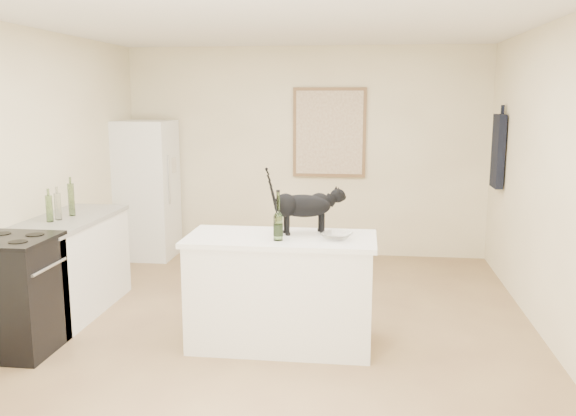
% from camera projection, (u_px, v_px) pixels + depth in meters
% --- Properties ---
extents(floor, '(5.50, 5.50, 0.00)m').
position_uv_depth(floor, '(273.00, 334.00, 5.18)').
color(floor, '#A28456').
rests_on(floor, ground).
extents(ceiling, '(5.50, 5.50, 0.00)m').
position_uv_depth(ceiling, '(271.00, 16.00, 4.71)').
color(ceiling, white).
rests_on(ceiling, ground).
extents(wall_back, '(4.50, 0.00, 4.50)m').
position_uv_depth(wall_back, '(305.00, 152.00, 7.63)').
color(wall_back, '#FFF1C5').
rests_on(wall_back, ground).
extents(wall_front, '(4.50, 0.00, 4.50)m').
position_uv_depth(wall_front, '(160.00, 284.00, 2.26)').
color(wall_front, '#FFF1C5').
rests_on(wall_front, ground).
extents(wall_left, '(0.00, 5.50, 5.50)m').
position_uv_depth(wall_left, '(13.00, 178.00, 5.22)').
color(wall_left, '#FFF1C5').
rests_on(wall_left, ground).
extents(wall_right, '(0.00, 5.50, 5.50)m').
position_uv_depth(wall_right, '(562.00, 188.00, 4.66)').
color(wall_right, '#FFF1C5').
rests_on(wall_right, ground).
extents(island_base, '(1.44, 0.67, 0.86)m').
position_uv_depth(island_base, '(281.00, 293.00, 4.89)').
color(island_base, white).
rests_on(island_base, floor).
extents(island_top, '(1.50, 0.70, 0.04)m').
position_uv_depth(island_top, '(281.00, 239.00, 4.81)').
color(island_top, white).
rests_on(island_top, island_base).
extents(left_cabinets, '(0.60, 1.40, 0.86)m').
position_uv_depth(left_cabinets, '(70.00, 267.00, 5.64)').
color(left_cabinets, white).
rests_on(left_cabinets, floor).
extents(left_countertop, '(0.62, 1.44, 0.04)m').
position_uv_depth(left_countertop, '(66.00, 220.00, 5.55)').
color(left_countertop, gray).
rests_on(left_countertop, left_cabinets).
extents(stove, '(0.60, 0.60, 0.90)m').
position_uv_depth(stove, '(15.00, 296.00, 4.75)').
color(stove, black).
rests_on(stove, floor).
extents(fridge, '(0.68, 0.68, 1.70)m').
position_uv_depth(fridge, '(146.00, 190.00, 7.56)').
color(fridge, white).
rests_on(fridge, floor).
extents(artwork_frame, '(0.90, 0.03, 1.10)m').
position_uv_depth(artwork_frame, '(329.00, 133.00, 7.52)').
color(artwork_frame, brown).
rests_on(artwork_frame, wall_back).
extents(artwork_canvas, '(0.82, 0.00, 1.02)m').
position_uv_depth(artwork_canvas, '(329.00, 133.00, 7.50)').
color(artwork_canvas, beige).
rests_on(artwork_canvas, wall_back).
extents(hanging_garment, '(0.08, 0.34, 0.80)m').
position_uv_depth(hanging_garment, '(498.00, 151.00, 6.65)').
color(hanging_garment, black).
rests_on(hanging_garment, wall_right).
extents(black_cat, '(0.60, 0.36, 0.40)m').
position_uv_depth(black_cat, '(303.00, 209.00, 4.88)').
color(black_cat, black).
rests_on(black_cat, island_top).
extents(wine_bottle, '(0.09, 0.09, 0.34)m').
position_uv_depth(wine_bottle, '(278.00, 218.00, 4.65)').
color(wine_bottle, '#355A24').
rests_on(wine_bottle, island_top).
extents(glass_bowl, '(0.30, 0.30, 0.06)m').
position_uv_depth(glass_bowl, '(337.00, 236.00, 4.68)').
color(glass_bowl, white).
rests_on(glass_bowl, island_top).
extents(fridge_paper, '(0.03, 0.14, 0.19)m').
position_uv_depth(fridge_paper, '(173.00, 165.00, 7.51)').
color(fridge_paper, beige).
rests_on(fridge_paper, fridge).
extents(counter_bottle_cluster, '(0.12, 0.35, 0.30)m').
position_uv_depth(counter_bottle_cluster, '(61.00, 204.00, 5.48)').
color(counter_bottle_cluster, '#366221').
rests_on(counter_bottle_cluster, left_countertop).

